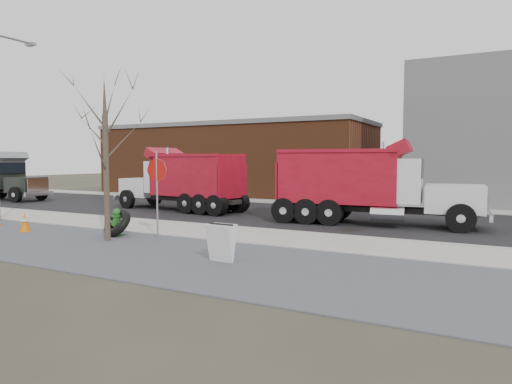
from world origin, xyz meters
The scene contains 15 objects.
ground centered at (0.00, 0.00, 0.00)m, with size 120.00×120.00×0.00m, color #383328.
gravel_verge centered at (0.00, -3.50, 0.01)m, with size 60.00×5.00×0.03m, color slate.
sidewalk centered at (0.00, 0.25, 0.03)m, with size 60.00×2.50×0.06m, color #9E9B93.
curb centered at (0.00, 1.55, 0.06)m, with size 60.00×0.15×0.11m, color #9E9B93.
road centered at (0.00, 6.30, 0.01)m, with size 60.00×9.40×0.02m, color black.
far_sidewalk centered at (0.00, 12.00, 0.03)m, with size 60.00×2.00×0.06m, color #9E9B93.
building_brick centered at (-10.00, 17.00, 2.65)m, with size 20.20×8.20×5.30m.
bare_tree centered at (-3.20, -2.60, 3.30)m, with size 3.20×3.20×5.20m.
fire_hydrant centered at (-3.68, -1.72, 0.44)m, with size 0.54×0.53×0.95m.
truck_tire centered at (-3.57, -1.81, 0.47)m, with size 1.24×1.11×1.01m.
stop_sign centered at (-2.09, -1.50, 1.95)m, with size 0.78×0.06×2.88m.
sandwich_board centered at (1.61, -3.46, 0.52)m, with size 0.73×0.48×0.98m.
traffic_cone_far centered at (-7.21, -2.64, 0.36)m, with size 0.38×0.38×0.72m.
dump_truck_red_a centered at (3.01, 5.06, 1.69)m, with size 8.27×2.99×3.31m.
dump_truck_red_b centered at (-6.35, 5.59, 1.61)m, with size 7.55×2.93×3.16m.
Camera 1 is at (7.69, -13.05, 2.60)m, focal length 32.00 mm.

